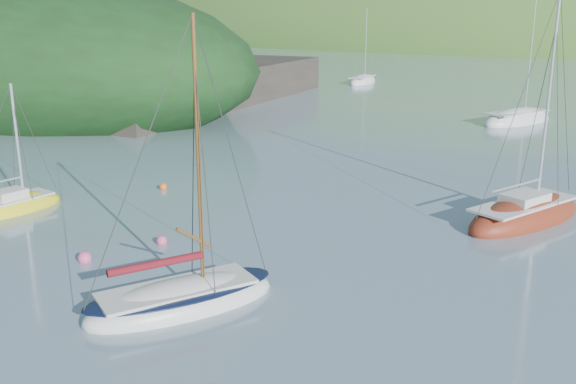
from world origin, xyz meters
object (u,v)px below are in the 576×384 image
Objects in this scene: sloop_red at (524,217)px; distant_sloop_c at (362,82)px; distant_sloop_a at (517,120)px; sailboat_yellow at (13,207)px; daysailer_white at (182,300)px.

sloop_red is 53.81m from distant_sloop_c.
sloop_red is 26.25m from distant_sloop_a.
sloop_red is at bearing -63.19° from distant_sloop_c.
distant_sloop_a reaches higher than distant_sloop_c.
sailboat_yellow is 38.74m from distant_sloop_a.
daysailer_white is 39.60m from distant_sloop_a.
daysailer_white is 1.50× the size of sailboat_yellow.
distant_sloop_a is at bearing 74.36° from sailboat_yellow.
distant_sloop_a is 1.13× the size of distant_sloop_c.
distant_sloop_a is 30.32m from distant_sloop_c.
sailboat_yellow is 0.57× the size of distant_sloop_a.
sloop_red is at bearing 33.39° from sailboat_yellow.
sloop_red is 1.07× the size of distant_sloop_c.
distant_sloop_c is (-24.03, 18.49, -0.02)m from distant_sloop_a.
daysailer_white is 0.90× the size of sloop_red.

